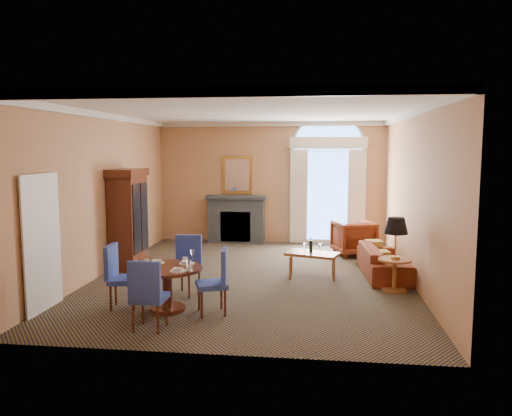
# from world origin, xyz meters

# --- Properties ---
(ground) EXTENTS (7.50, 7.50, 0.00)m
(ground) POSITION_xyz_m (0.00, 0.00, 0.00)
(ground) COLOR black
(ground) RESTS_ON ground
(room_envelope) EXTENTS (6.04, 7.52, 3.45)m
(room_envelope) POSITION_xyz_m (-0.03, 0.67, 2.51)
(room_envelope) COLOR tan
(room_envelope) RESTS_ON ground
(armoire) EXTENTS (0.60, 1.06, 2.08)m
(armoire) POSITION_xyz_m (-2.72, 0.52, 1.00)
(armoire) COLOR #401A0E
(armoire) RESTS_ON ground
(dining_table) EXTENTS (1.08, 1.08, 0.88)m
(dining_table) POSITION_xyz_m (-1.06, -2.17, 0.51)
(dining_table) COLOR #401A0E
(dining_table) RESTS_ON ground
(dining_chair_north) EXTENTS (0.55, 0.55, 1.01)m
(dining_chair_north) POSITION_xyz_m (-0.99, -1.23, 0.57)
(dining_chair_north) COLOR #283D9D
(dining_chair_north) RESTS_ON ground
(dining_chair_south) EXTENTS (0.46, 0.47, 1.01)m
(dining_chair_south) POSITION_xyz_m (-1.05, -3.11, 0.57)
(dining_chair_south) COLOR #283D9D
(dining_chair_south) RESTS_ON ground
(dining_chair_east) EXTENTS (0.57, 0.57, 1.01)m
(dining_chair_east) POSITION_xyz_m (-0.24, -2.26, 0.57)
(dining_chair_east) COLOR #283D9D
(dining_chair_east) RESTS_ON ground
(dining_chair_west) EXTENTS (0.52, 0.52, 1.01)m
(dining_chair_west) POSITION_xyz_m (-1.86, -2.14, 0.57)
(dining_chair_west) COLOR #283D9D
(dining_chair_west) RESTS_ON ground
(sofa) EXTENTS (0.89, 2.02, 0.58)m
(sofa) POSITION_xyz_m (2.55, 0.40, 0.29)
(sofa) COLOR maroon
(sofa) RESTS_ON ground
(armchair) EXTENTS (1.11, 1.12, 0.81)m
(armchair) POSITION_xyz_m (2.10, 2.32, 0.41)
(armchair) COLOR maroon
(armchair) RESTS_ON ground
(coffee_table) EXTENTS (1.10, 0.81, 0.80)m
(coffee_table) POSITION_xyz_m (1.15, 0.08, 0.45)
(coffee_table) COLOR #A46031
(coffee_table) RESTS_ON ground
(side_table) EXTENTS (0.58, 0.58, 1.28)m
(side_table) POSITION_xyz_m (2.60, -0.67, 0.84)
(side_table) COLOR #A46031
(side_table) RESTS_ON ground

